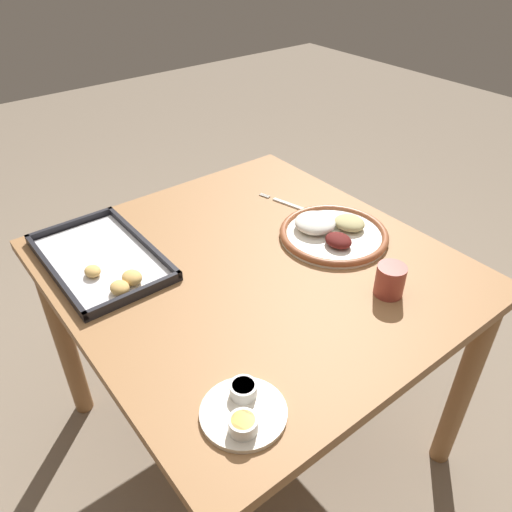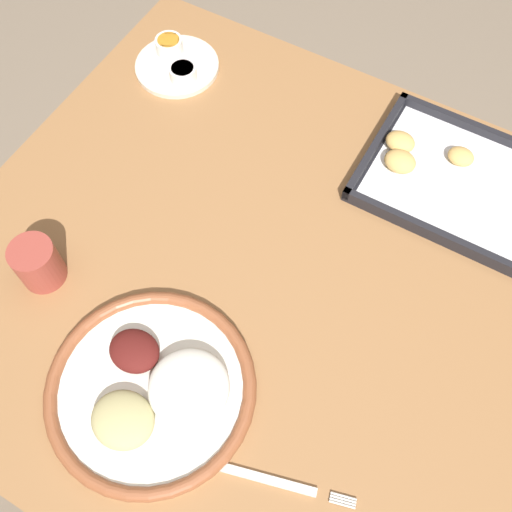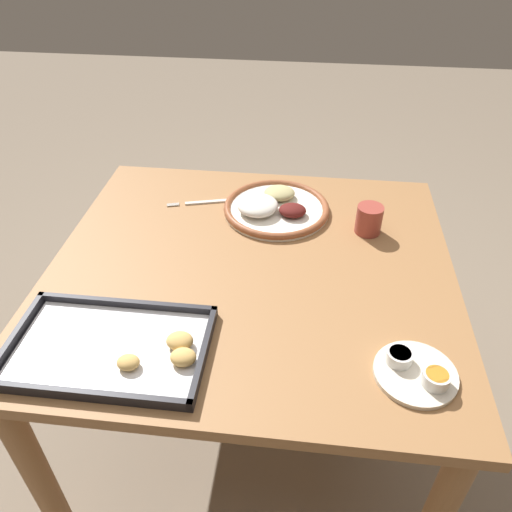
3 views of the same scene
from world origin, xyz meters
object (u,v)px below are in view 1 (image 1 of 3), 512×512
object	(u,v)px
dinner_plate	(332,232)
drinking_cup	(390,280)
fork	(293,206)
baking_tray	(103,261)
saucer_plate	(243,410)

from	to	relation	value
dinner_plate	drinking_cup	bearing A→B (deg)	164.74
fork	baking_tray	xyz separation A→B (m)	(0.08, 0.58, 0.01)
saucer_plate	dinner_plate	bearing A→B (deg)	-59.67
dinner_plate	saucer_plate	world-z (taller)	dinner_plate
saucer_plate	drinking_cup	world-z (taller)	drinking_cup
dinner_plate	fork	bearing A→B (deg)	-7.62
drinking_cup	saucer_plate	bearing A→B (deg)	97.67
fork	drinking_cup	bearing A→B (deg)	152.92
baking_tray	drinking_cup	distance (m)	0.72
saucer_plate	drinking_cup	distance (m)	0.48
dinner_plate	baking_tray	size ratio (longest dim) A/B	0.74
fork	drinking_cup	world-z (taller)	drinking_cup
dinner_plate	fork	distance (m)	0.20
baking_tray	fork	bearing A→B (deg)	-97.60
dinner_plate	baking_tray	xyz separation A→B (m)	(0.27, 0.56, -0.01)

